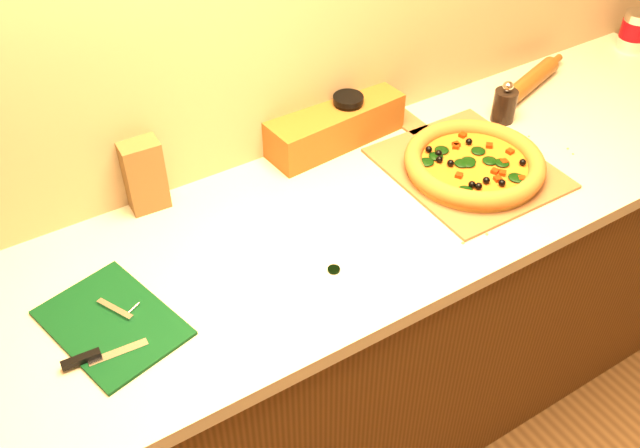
{
  "coord_description": "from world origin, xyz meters",
  "views": [
    {
      "loc": [
        -0.69,
        0.33,
        2.04
      ],
      "look_at": [
        -0.04,
        1.38,
        0.96
      ],
      "focal_mm": 40.0,
      "sensor_mm": 36.0,
      "label": 1
    }
  ],
  "objects_px": {
    "rolling_pin": "(531,81)",
    "coffee_canister": "(635,30)",
    "pizza_peel": "(463,165)",
    "dark_jar": "(348,117)",
    "pepper_grinder": "(504,105)",
    "cutting_board": "(111,324)",
    "pizza": "(474,163)"
  },
  "relations": [
    {
      "from": "pizza_peel",
      "to": "dark_jar",
      "type": "relative_size",
      "value": 4.39
    },
    {
      "from": "pepper_grinder",
      "to": "pizza_peel",
      "type": "bearing_deg",
      "value": -155.1
    },
    {
      "from": "pepper_grinder",
      "to": "dark_jar",
      "type": "relative_size",
      "value": 0.95
    },
    {
      "from": "coffee_canister",
      "to": "dark_jar",
      "type": "xyz_separation_m",
      "value": [
        -1.11,
        0.06,
        0.0
      ]
    },
    {
      "from": "cutting_board",
      "to": "dark_jar",
      "type": "height_order",
      "value": "dark_jar"
    },
    {
      "from": "pizza",
      "to": "coffee_canister",
      "type": "relative_size",
      "value": 2.88
    },
    {
      "from": "pizza_peel",
      "to": "pepper_grinder",
      "type": "distance_m",
      "value": 0.27
    },
    {
      "from": "rolling_pin",
      "to": "coffee_canister",
      "type": "xyz_separation_m",
      "value": [
        0.48,
        0.01,
        0.04
      ]
    },
    {
      "from": "cutting_board",
      "to": "rolling_pin",
      "type": "relative_size",
      "value": 0.9
    },
    {
      "from": "coffee_canister",
      "to": "pizza_peel",
      "type": "bearing_deg",
      "value": -166.95
    },
    {
      "from": "coffee_canister",
      "to": "dark_jar",
      "type": "distance_m",
      "value": 1.11
    },
    {
      "from": "pizza",
      "to": "rolling_pin",
      "type": "height_order",
      "value": "pizza"
    },
    {
      "from": "dark_jar",
      "to": "pizza_peel",
      "type": "bearing_deg",
      "value": -55.61
    },
    {
      "from": "pepper_grinder",
      "to": "coffee_canister",
      "type": "distance_m",
      "value": 0.68
    },
    {
      "from": "rolling_pin",
      "to": "pepper_grinder",
      "type": "bearing_deg",
      "value": -156.04
    },
    {
      "from": "coffee_canister",
      "to": "cutting_board",
      "type": "bearing_deg",
      "value": -172.53
    },
    {
      "from": "pizza_peel",
      "to": "pizza",
      "type": "height_order",
      "value": "pizza"
    },
    {
      "from": "cutting_board",
      "to": "dark_jar",
      "type": "relative_size",
      "value": 2.56
    },
    {
      "from": "pizza",
      "to": "dark_jar",
      "type": "height_order",
      "value": "dark_jar"
    },
    {
      "from": "pizza",
      "to": "dark_jar",
      "type": "bearing_deg",
      "value": 121.06
    },
    {
      "from": "pizza_peel",
      "to": "coffee_canister",
      "type": "height_order",
      "value": "coffee_canister"
    },
    {
      "from": "cutting_board",
      "to": "pepper_grinder",
      "type": "distance_m",
      "value": 1.25
    },
    {
      "from": "pizza_peel",
      "to": "pepper_grinder",
      "type": "height_order",
      "value": "pepper_grinder"
    },
    {
      "from": "cutting_board",
      "to": "coffee_canister",
      "type": "xyz_separation_m",
      "value": [
        1.91,
        0.25,
        0.06
      ]
    },
    {
      "from": "pizza_peel",
      "to": "pizza",
      "type": "relative_size",
      "value": 1.6
    },
    {
      "from": "rolling_pin",
      "to": "coffee_canister",
      "type": "distance_m",
      "value": 0.48
    },
    {
      "from": "coffee_canister",
      "to": "pepper_grinder",
      "type": "bearing_deg",
      "value": -171.57
    },
    {
      "from": "rolling_pin",
      "to": "dark_jar",
      "type": "relative_size",
      "value": 2.85
    },
    {
      "from": "pizza_peel",
      "to": "rolling_pin",
      "type": "bearing_deg",
      "value": 24.75
    },
    {
      "from": "cutting_board",
      "to": "coffee_canister",
      "type": "bearing_deg",
      "value": -6.45
    },
    {
      "from": "cutting_board",
      "to": "coffee_canister",
      "type": "height_order",
      "value": "coffee_canister"
    },
    {
      "from": "pizza_peel",
      "to": "dark_jar",
      "type": "height_order",
      "value": "dark_jar"
    }
  ]
}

